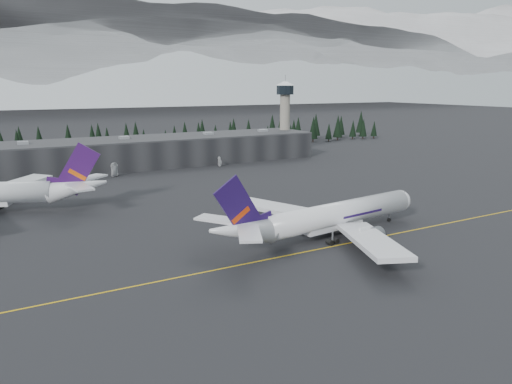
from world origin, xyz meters
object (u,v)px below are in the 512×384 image
control_tower (285,109)px  jet_main (324,217)px  gse_vehicle_b (220,165)px  terminal (147,152)px  gse_vehicle_a (114,175)px

control_tower → jet_main: 141.56m
control_tower → gse_vehicle_b: control_tower is taller
control_tower → jet_main: control_tower is taller
jet_main → gse_vehicle_b: size_ratio=13.67×
terminal → jet_main: bearing=-85.5°
gse_vehicle_b → jet_main: bearing=-9.7°
jet_main → gse_vehicle_b: jet_main is taller
control_tower → gse_vehicle_b: (-47.29, -21.63, -22.64)m
control_tower → jet_main: size_ratio=0.61×
control_tower → jet_main: (-65.37, -124.22, -18.30)m
terminal → control_tower: control_tower is taller
gse_vehicle_a → gse_vehicle_b: (46.74, 1.85, -0.03)m
gse_vehicle_a → gse_vehicle_b: bearing=-17.4°
terminal → control_tower: 76.98m
terminal → gse_vehicle_b: 33.84m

